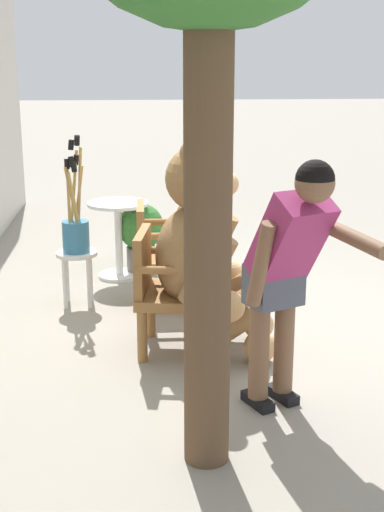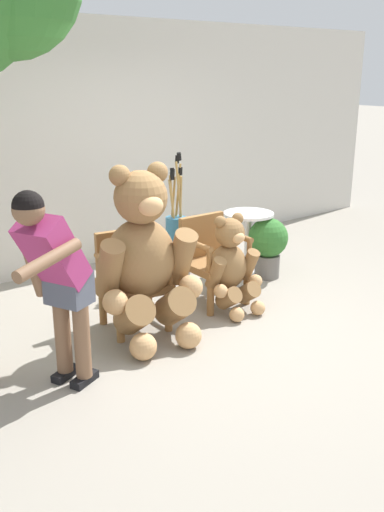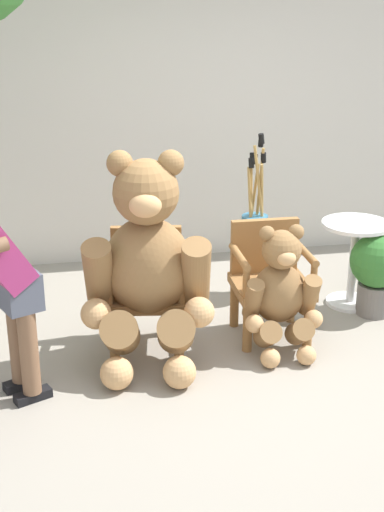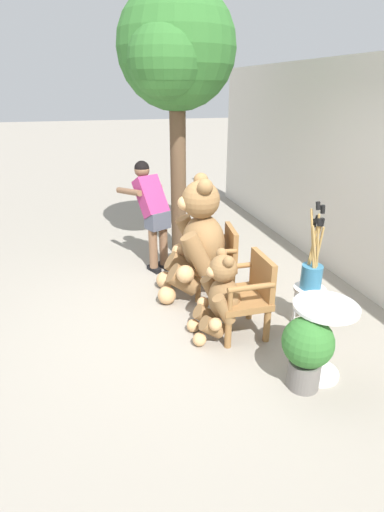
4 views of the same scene
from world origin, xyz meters
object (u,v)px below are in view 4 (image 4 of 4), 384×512
at_px(brush_bucket, 312,270).
at_px(person_visitor, 152,207).
at_px(patio_tree, 175,53).
at_px(wooden_chair_right, 246,293).
at_px(teddy_bear_large, 197,239).
at_px(teddy_bear_small, 220,296).
at_px(wooden_chair_left, 217,259).
at_px(potted_plant, 307,348).
at_px(round_side_table, 322,332).
at_px(white_stool, 309,296).

bearing_deg(brush_bucket, person_visitor, -146.14).
bearing_deg(patio_tree, wooden_chair_right, 4.35).
relative_size(teddy_bear_large, teddy_bear_small, 1.59).
bearing_deg(patio_tree, teddy_bear_small, -2.88).
height_order(wooden_chair_left, person_visitor, person_visitor).
distance_m(wooden_chair_left, teddy_bear_large, 0.38).
height_order(wooden_chair_right, potted_plant, wooden_chair_right).
bearing_deg(wooden_chair_right, round_side_table, 24.12).
relative_size(wooden_chair_right, teddy_bear_large, 0.57).
height_order(teddy_bear_large, patio_tree, patio_tree).
distance_m(teddy_bear_large, white_stool, 1.46).
height_order(teddy_bear_small, brush_bucket, brush_bucket).
xyz_separation_m(brush_bucket, potted_plant, (0.87, -0.54, -0.27)).
distance_m(wooden_chair_right, white_stool, 0.71).
xyz_separation_m(wooden_chair_right, round_side_table, (0.83, 0.37, -0.01)).
bearing_deg(teddy_bear_small, white_stool, 85.81).
relative_size(person_visitor, white_stool, 3.29).
bearing_deg(brush_bucket, teddy_bear_small, -94.24).
bearing_deg(teddy_bear_large, patio_tree, 176.41).
bearing_deg(potted_plant, wooden_chair_right, -170.23).
distance_m(wooden_chair_left, patio_tree, 2.76).
distance_m(teddy_bear_small, white_stool, 1.00).
height_order(teddy_bear_large, teddy_bear_small, teddy_bear_large).
xyz_separation_m(wooden_chair_left, round_side_table, (1.76, 0.37, -0.01)).
relative_size(person_visitor, potted_plant, 2.22).
xyz_separation_m(teddy_bear_small, white_stool, (0.07, 0.99, -0.11)).
height_order(teddy_bear_large, potted_plant, teddy_bear_large).
bearing_deg(person_visitor, teddy_bear_large, 21.06).
height_order(white_stool, potted_plant, potted_plant).
height_order(teddy_bear_small, round_side_table, teddy_bear_small).
bearing_deg(teddy_bear_large, teddy_bear_small, -1.87).
distance_m(round_side_table, patio_tree, 3.99).
bearing_deg(brush_bucket, round_side_table, -23.39).
bearing_deg(potted_plant, white_stool, 148.27).
distance_m(wooden_chair_right, patio_tree, 3.32).
relative_size(brush_bucket, round_side_table, 1.33).
bearing_deg(round_side_table, person_visitor, -159.91).
distance_m(wooden_chair_right, potted_plant, 0.96).
xyz_separation_m(wooden_chair_left, white_stool, (1.00, 0.70, -0.11)).
xyz_separation_m(teddy_bear_small, person_visitor, (-1.91, -0.34, 0.44)).
bearing_deg(white_stool, wooden_chair_left, -145.00).
relative_size(patio_tree, potted_plant, 5.45).
distance_m(teddy_bear_large, person_visitor, 1.04).
xyz_separation_m(white_stool, brush_bucket, (0.00, -0.00, 0.32)).
xyz_separation_m(wooden_chair_right, potted_plant, (0.94, 0.16, -0.07)).
height_order(wooden_chair_left, wooden_chair_right, same).
height_order(white_stool, round_side_table, round_side_table).
xyz_separation_m(teddy_bear_large, teddy_bear_small, (0.95, -0.03, -0.27)).
height_order(wooden_chair_left, teddy_bear_large, teddy_bear_large).
height_order(wooden_chair_right, teddy_bear_small, teddy_bear_small).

